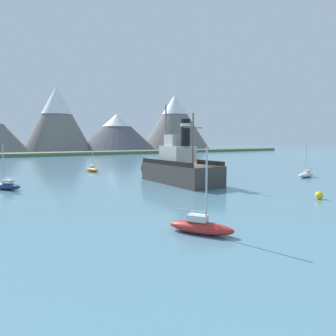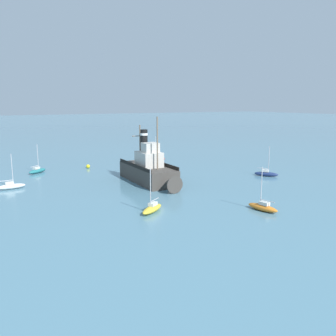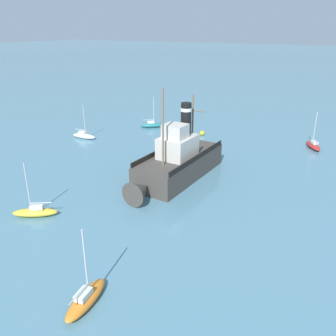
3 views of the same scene
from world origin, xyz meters
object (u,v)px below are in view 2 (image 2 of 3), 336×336
sailboat_white (11,186)px  old_tugboat (149,170)px  sailboat_navy (266,174)px  sailboat_red (157,158)px  sailboat_yellow (152,208)px  mooring_buoy (88,166)px  sailboat_orange (263,207)px  sailboat_teal (37,170)px

sailboat_white → old_tugboat: bearing=161.8°
sailboat_white → sailboat_navy: bearing=162.3°
sailboat_red → sailboat_yellow: (17.73, 30.92, 0.00)m
mooring_buoy → sailboat_red: bearing=-173.4°
old_tugboat → sailboat_orange: bearing=102.4°
sailboat_red → old_tugboat: bearing=57.9°
sailboat_orange → mooring_buoy: 35.96m
sailboat_red → sailboat_orange: (6.90, 36.73, 0.00)m
sailboat_red → mooring_buoy: sailboat_red is taller
sailboat_teal → sailboat_orange: (-17.31, 35.06, 0.00)m
sailboat_yellow → sailboat_white: bearing=-58.4°
old_tugboat → sailboat_teal: size_ratio=2.96×
sailboat_teal → sailboat_yellow: bearing=102.5°
sailboat_navy → sailboat_teal: same height
sailboat_teal → sailboat_white: bearing=61.6°
sailboat_red → sailboat_yellow: same height
sailboat_red → mooring_buoy: (15.36, 1.78, -0.08)m
old_tugboat → sailboat_white: (18.51, -6.08, -1.40)m
sailboat_navy → sailboat_orange: same height
sailboat_navy → mooring_buoy: bearing=-43.7°
sailboat_navy → sailboat_orange: bearing=43.0°
sailboat_red → sailboat_white: bearing=21.5°
sailboat_white → sailboat_yellow: (-11.87, 19.28, 0.00)m
sailboat_navy → sailboat_red: 24.57m
sailboat_white → sailboat_teal: same height
sailboat_navy → sailboat_yellow: size_ratio=1.00×
sailboat_navy → sailboat_teal: (31.54, -21.78, 0.00)m
mooring_buoy → old_tugboat: bearing=105.0°
sailboat_white → sailboat_orange: same height
sailboat_navy → mooring_buoy: size_ratio=7.08×
old_tugboat → mooring_buoy: size_ratio=20.99×
sailboat_white → sailboat_teal: 11.33m
sailboat_teal → sailboat_orange: size_ratio=1.00×
sailboat_red → sailboat_teal: 24.26m
sailboat_white → sailboat_red: size_ratio=1.00×
sailboat_white → mooring_buoy: sailboat_white is taller
old_tugboat → sailboat_yellow: size_ratio=2.96×
old_tugboat → sailboat_navy: (-18.43, 5.74, -1.40)m
sailboat_white → sailboat_orange: 33.84m
old_tugboat → sailboat_red: 20.94m
sailboat_navy → sailboat_teal: size_ratio=1.00×
sailboat_red → sailboat_yellow: size_ratio=1.00×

